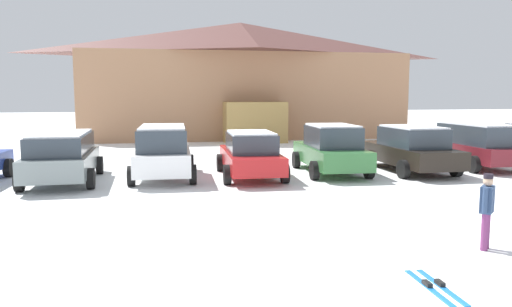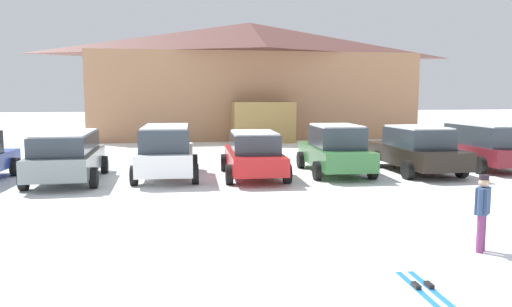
% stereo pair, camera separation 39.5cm
% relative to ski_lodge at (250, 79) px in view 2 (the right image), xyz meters
% --- Properties ---
extents(ski_lodge, '(21.28, 11.15, 7.70)m').
position_rel_ski_lodge_xyz_m(ski_lodge, '(0.00, 0.00, 0.00)').
color(ski_lodge, '#A67654').
rests_on(ski_lodge, ground).
extents(parked_grey_wagon, '(2.24, 4.76, 1.62)m').
position_rel_ski_lodge_xyz_m(parked_grey_wagon, '(-8.93, -17.25, -3.02)').
color(parked_grey_wagon, gray).
rests_on(parked_grey_wagon, ground).
extents(parked_white_suv, '(2.28, 4.41, 1.79)m').
position_rel_ski_lodge_xyz_m(parked_white_suv, '(-5.73, -17.17, -2.95)').
color(parked_white_suv, white).
rests_on(parked_white_suv, ground).
extents(parked_red_sedan, '(2.27, 4.68, 1.58)m').
position_rel_ski_lodge_xyz_m(parked_red_sedan, '(-2.79, -17.50, -3.10)').
color(parked_red_sedan, red).
rests_on(parked_red_sedan, ground).
extents(parked_green_coupe, '(2.34, 4.58, 1.77)m').
position_rel_ski_lodge_xyz_m(parked_green_coupe, '(0.22, -17.27, -3.02)').
color(parked_green_coupe, '#35723A').
rests_on(parked_green_coupe, ground).
extents(parked_black_sedan, '(2.22, 4.78, 1.69)m').
position_rel_ski_lodge_xyz_m(parked_black_sedan, '(3.21, -17.49, -3.05)').
color(parked_black_sedan, black).
rests_on(parked_black_sedan, ground).
extents(parked_maroon_van, '(2.21, 4.54, 1.72)m').
position_rel_ski_lodge_xyz_m(parked_maroon_van, '(6.27, -17.02, -2.97)').
color(parked_maroon_van, maroon).
rests_on(parked_maroon_van, ground).
extents(skier_teen_in_navy_coat, '(0.40, 0.39, 1.41)m').
position_rel_ski_lodge_xyz_m(skier_teen_in_navy_coat, '(-0.16, -26.33, -3.10)').
color(skier_teen_in_navy_coat, '#733164').
rests_on(skier_teen_in_navy_coat, ground).
extents(pair_of_skis, '(0.38, 1.43, 0.08)m').
position_rel_ski_lodge_xyz_m(pair_of_skis, '(-2.06, -27.78, -3.88)').
color(pair_of_skis, blue).
rests_on(pair_of_skis, ground).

